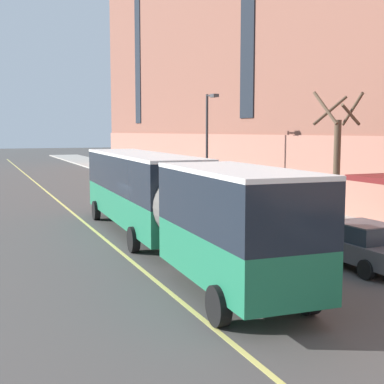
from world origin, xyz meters
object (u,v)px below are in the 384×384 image
(parked_car_black_5, at_px, (187,194))
(parked_car_white_1, at_px, (266,218))
(city_bus, at_px, (163,196))
(parked_car_darkgray_6, at_px, (360,245))
(parked_car_champagne_4, at_px, (110,172))
(street_tree_mid_block, at_px, (337,159))
(street_lamp, at_px, (208,136))
(parked_car_champagne_3, at_px, (151,184))

(parked_car_black_5, bearing_deg, parked_car_white_1, -91.18)
(city_bus, height_order, parked_car_darkgray_6, city_bus)
(parked_car_champagne_4, distance_m, street_tree_mid_block, 30.18)
(parked_car_champagne_4, height_order, street_lamp, street_lamp)
(parked_car_black_5, height_order, street_lamp, street_lamp)
(parked_car_white_1, bearing_deg, city_bus, -170.38)
(street_tree_mid_block, xyz_separation_m, street_lamp, (-1.57, 10.98, 0.98))
(parked_car_champagne_3, distance_m, parked_car_champagne_4, 12.48)
(parked_car_black_5, relative_size, street_tree_mid_block, 0.76)
(city_bus, bearing_deg, parked_car_black_5, 63.93)
(parked_car_black_5, bearing_deg, street_tree_mid_block, -72.49)
(parked_car_black_5, height_order, street_tree_mid_block, street_tree_mid_block)
(parked_car_champagne_3, bearing_deg, street_tree_mid_block, -79.06)
(street_lamp, bearing_deg, city_bus, -121.58)
(city_bus, relative_size, parked_car_darkgray_6, 4.43)
(parked_car_white_1, bearing_deg, street_tree_mid_block, -5.94)
(parked_car_champagne_3, bearing_deg, parked_car_black_5, -89.41)
(parked_car_white_1, relative_size, parked_car_darkgray_6, 1.05)
(city_bus, relative_size, street_lamp, 2.92)
(parked_car_champagne_4, bearing_deg, street_tree_mid_block, -83.32)
(parked_car_black_5, distance_m, parked_car_darkgray_6, 16.14)
(parked_car_champagne_4, height_order, parked_car_darkgray_6, same)
(parked_car_white_1, relative_size, parked_car_champagne_4, 1.08)
(city_bus, xyz_separation_m, street_tree_mid_block, (8.64, 0.51, 1.24))
(street_tree_mid_block, bearing_deg, parked_car_black_5, 107.51)
(street_tree_mid_block, bearing_deg, street_lamp, 98.15)
(parked_car_white_1, height_order, parked_car_black_5, same)
(street_tree_mid_block, height_order, street_lamp, street_lamp)
(parked_car_white_1, bearing_deg, parked_car_champagne_3, 89.54)
(parked_car_champagne_3, height_order, parked_car_champagne_4, same)
(parked_car_champagne_4, bearing_deg, parked_car_black_5, -89.39)
(parked_car_champagne_4, xyz_separation_m, parked_car_darkgray_6, (0.17, -35.58, 0.00))
(street_tree_mid_block, bearing_deg, parked_car_champagne_4, 96.68)
(parked_car_darkgray_6, relative_size, street_tree_mid_block, 0.71)
(parked_car_black_5, bearing_deg, parked_car_champagne_4, 90.61)
(parked_car_white_1, relative_size, parked_car_black_5, 0.99)
(street_lamp, bearing_deg, parked_car_black_5, -161.89)
(parked_car_black_5, bearing_deg, parked_car_champagne_3, 90.59)
(street_lamp, bearing_deg, street_tree_mid_block, -81.85)
(parked_car_white_1, relative_size, street_tree_mid_block, 0.75)
(city_bus, xyz_separation_m, parked_car_champagne_4, (5.14, 30.37, -1.33))
(city_bus, height_order, parked_car_champagne_4, city_bus)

